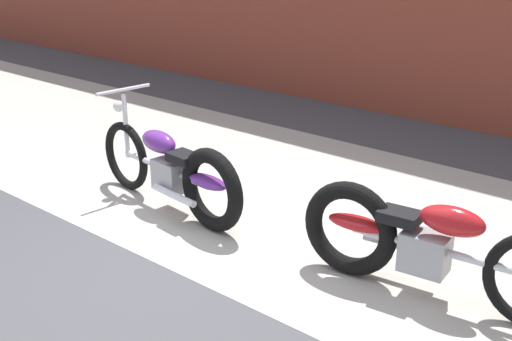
# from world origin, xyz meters

# --- Properties ---
(ground_plane) EXTENTS (80.00, 80.00, 0.00)m
(ground_plane) POSITION_xyz_m (0.00, 0.00, 0.00)
(ground_plane) COLOR #47474C
(sidewalk_slab) EXTENTS (36.00, 3.50, 0.01)m
(sidewalk_slab) POSITION_xyz_m (0.00, 1.75, 0.00)
(sidewalk_slab) COLOR #B2ADA3
(sidewalk_slab) RESTS_ON ground
(motorcycle_purple) EXTENTS (2.01, 0.59, 1.03)m
(motorcycle_purple) POSITION_xyz_m (-0.84, 0.77, 0.40)
(motorcycle_purple) COLOR black
(motorcycle_purple) RESTS_ON ground
(motorcycle_red) EXTENTS (2.00, 0.58, 1.03)m
(motorcycle_red) POSITION_xyz_m (1.43, 0.89, 0.40)
(motorcycle_red) COLOR black
(motorcycle_red) RESTS_ON ground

